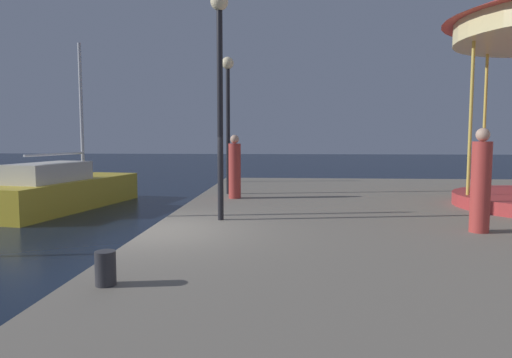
# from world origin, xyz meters

# --- Properties ---
(ground_plane) EXTENTS (120.00, 120.00, 0.00)m
(ground_plane) POSITION_xyz_m (0.00, 0.00, 0.00)
(ground_plane) COLOR black
(sailboat_yellow) EXTENTS (3.11, 6.85, 5.88)m
(sailboat_yellow) POSITION_xyz_m (-5.17, 7.21, 0.66)
(sailboat_yellow) COLOR gold
(sailboat_yellow) RESTS_ON ground
(lamp_post_near_edge) EXTENTS (0.36, 0.36, 4.57)m
(lamp_post_near_edge) POSITION_xyz_m (1.22, 1.11, 3.90)
(lamp_post_near_edge) COLOR black
(lamp_post_near_edge) RESTS_ON quay_dock
(lamp_post_mid_promenade) EXTENTS (0.36, 0.36, 4.06)m
(lamp_post_mid_promenade) POSITION_xyz_m (0.81, 5.54, 3.59)
(lamp_post_mid_promenade) COLOR black
(lamp_post_mid_promenade) RESTS_ON quay_dock
(bollard_center) EXTENTS (0.24, 0.24, 0.40)m
(bollard_center) POSITION_xyz_m (0.50, -3.24, 1.00)
(bollard_center) COLOR #2D2D33
(bollard_center) RESTS_ON quay_dock
(person_near_carousel) EXTENTS (0.34, 0.34, 1.77)m
(person_near_carousel) POSITION_xyz_m (1.12, 4.54, 1.63)
(person_near_carousel) COLOR #B23833
(person_near_carousel) RESTS_ON quay_dock
(person_mid_promenade) EXTENTS (0.34, 0.34, 1.87)m
(person_mid_promenade) POSITION_xyz_m (6.04, 0.19, 1.68)
(person_mid_promenade) COLOR #B23833
(person_mid_promenade) RESTS_ON quay_dock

